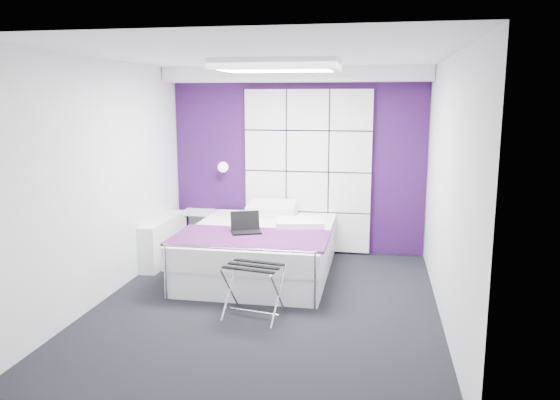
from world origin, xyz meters
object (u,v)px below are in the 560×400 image
Objects in this scene: radiator at (164,240)px; laptop at (247,227)px; bed at (260,248)px; nightstand at (199,212)px; luggage_rack at (254,291)px; wall_lamp at (224,167)px.

radiator is 1.48m from laptop.
radiator is at bearing 170.07° from bed.
nightstand is at bearing 70.41° from radiator.
nightstand is 1.68m from laptop.
luggage_rack is 1.60× the size of laptop.
luggage_rack is (1.37, -2.37, -0.28)m from nightstand.
wall_lamp is 1.60m from laptop.
nightstand is at bearing -174.05° from wall_lamp.
wall_lamp reaches higher than luggage_rack.
wall_lamp is 0.77m from nightstand.
wall_lamp is at bearing 126.81° from bed.
luggage_rack is (0.24, -1.41, -0.05)m from bed.
wall_lamp reaches higher than nightstand.
nightstand is 0.82× the size of luggage_rack.
radiator is at bearing -130.10° from wall_lamp.
laptop is (1.05, -1.31, 0.12)m from nightstand.
laptop reaches higher than nightstand.
luggage_rack is (1.63, -1.65, -0.03)m from radiator.
wall_lamp is at bearing 94.74° from laptop.
nightstand is (-1.13, 0.96, 0.23)m from bed.
radiator is at bearing 134.31° from laptop.
laptop is at bearing -104.37° from bed.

